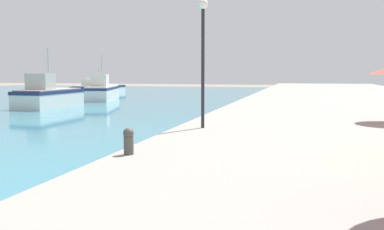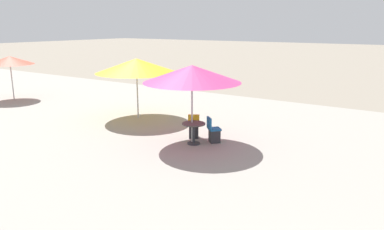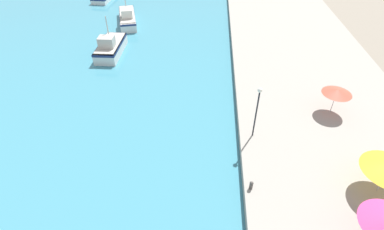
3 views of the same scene
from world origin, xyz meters
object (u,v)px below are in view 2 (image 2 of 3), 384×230
(cafe_umbrella_white, at_px, (136,66))
(cafe_chair_left, at_px, (214,133))
(cafe_umbrella_striped, at_px, (10,60))
(cafe_umbrella_pink, at_px, (192,74))
(cafe_chair_right, at_px, (194,129))
(cafe_table, at_px, (194,129))

(cafe_umbrella_white, height_order, cafe_chair_left, cafe_umbrella_white)
(cafe_umbrella_striped, bearing_deg, cafe_umbrella_pink, -94.90)
(cafe_chair_left, distance_m, cafe_chair_right, 0.88)
(cafe_umbrella_white, height_order, cafe_chair_right, cafe_umbrella_white)
(cafe_umbrella_pink, bearing_deg, cafe_table, -118.68)
(cafe_table, bearing_deg, cafe_umbrella_white, 66.85)
(cafe_umbrella_white, distance_m, cafe_chair_right, 4.36)
(cafe_umbrella_pink, height_order, cafe_umbrella_striped, cafe_umbrella_pink)
(cafe_chair_left, bearing_deg, cafe_umbrella_striped, -140.88)
(cafe_umbrella_pink, bearing_deg, cafe_umbrella_striped, 85.10)
(cafe_chair_right, bearing_deg, cafe_umbrella_pink, -95.49)
(cafe_chair_right, bearing_deg, cafe_umbrella_white, 129.27)
(cafe_umbrella_pink, xyz_separation_m, cafe_umbrella_striped, (1.08, 12.58, -0.28))
(cafe_umbrella_pink, bearing_deg, cafe_chair_right, 27.97)
(cafe_umbrella_pink, height_order, cafe_chair_right, cafe_umbrella_pink)
(cafe_umbrella_striped, distance_m, cafe_chair_left, 13.31)
(cafe_umbrella_white, bearing_deg, cafe_table, -113.15)
(cafe_table, bearing_deg, cafe_umbrella_striped, 84.88)
(cafe_umbrella_pink, xyz_separation_m, cafe_umbrella_white, (1.70, 4.00, -0.12))
(cafe_chair_left, bearing_deg, cafe_umbrella_white, -153.14)
(cafe_umbrella_white, distance_m, cafe_table, 4.81)
(cafe_umbrella_striped, bearing_deg, cafe_chair_left, -92.60)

